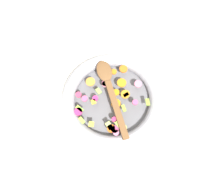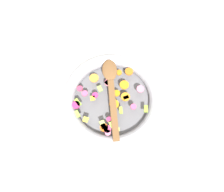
% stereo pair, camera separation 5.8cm
% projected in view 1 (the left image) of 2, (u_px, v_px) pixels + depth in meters
% --- Properties ---
extents(ground_plane, '(4.00, 4.00, 0.00)m').
position_uv_depth(ground_plane, '(112.00, 101.00, 0.84)').
color(ground_plane, silver).
extents(skillet, '(0.38, 0.38, 0.05)m').
position_uv_depth(skillet, '(112.00, 99.00, 0.82)').
color(skillet, slate).
rests_on(skillet, ground_plane).
extents(chopped_vegetables, '(0.28, 0.26, 0.01)m').
position_uv_depth(chopped_vegetables, '(110.00, 98.00, 0.79)').
color(chopped_vegetables, orange).
rests_on(chopped_vegetables, skillet).
extents(wooden_spoon, '(0.16, 0.30, 0.01)m').
position_uv_depth(wooden_spoon, '(110.00, 89.00, 0.79)').
color(wooden_spoon, brown).
rests_on(wooden_spoon, chopped_vegetables).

